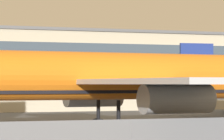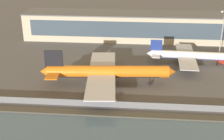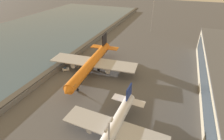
{
  "view_description": "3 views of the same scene",
  "coord_description": "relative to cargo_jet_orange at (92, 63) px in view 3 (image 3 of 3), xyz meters",
  "views": [
    {
      "loc": [
        -15.95,
        -56.86,
        4.59
      ],
      "look_at": [
        5.83,
        4.01,
        5.97
      ],
      "focal_mm": 105.0,
      "sensor_mm": 36.0,
      "label": 1
    },
    {
      "loc": [
        17.29,
        -102.15,
        50.27
      ],
      "look_at": [
        7.78,
        8.4,
        2.42
      ],
      "focal_mm": 50.0,
      "sensor_mm": 36.0,
      "label": 2
    },
    {
      "loc": [
        71.06,
        35.55,
        43.55
      ],
      "look_at": [
        6.49,
        10.31,
        3.5
      ],
      "focal_mm": 28.0,
      "sensor_mm": 36.0,
      "label": 3
    }
  ],
  "objects": [
    {
      "name": "cargo_jet_orange",
      "position": [
        0.0,
        0.0,
        0.0
      ],
      "size": [
        49.06,
        42.56,
        13.46
      ],
      "color": "orange",
      "rests_on": "ground"
    },
    {
      "name": "baggage_tug",
      "position": [
        3.48,
        -13.06,
        -4.33
      ],
      "size": [
        3.4,
        3.39,
        1.8
      ],
      "color": "white",
      "rests_on": "ground"
    },
    {
      "name": "ground_plane",
      "position": [
        -6.23,
        -0.03,
        -5.14
      ],
      "size": [
        500.0,
        500.0,
        0.0
      ],
      "primitive_type": "plane",
      "color": "#565659"
    },
    {
      "name": "apron_light_mast_apron_west",
      "position": [
        -75.93,
        14.43,
        7.88
      ],
      "size": [
        3.2,
        0.4,
        23.42
      ],
      "color": "#A8A8AD",
      "rests_on": "ground"
    },
    {
      "name": "passenger_jet_white",
      "position": [
        32.78,
        23.12,
        -1.23
      ],
      "size": [
        36.65,
        31.56,
        10.24
      ],
      "color": "white",
      "rests_on": "ground"
    },
    {
      "name": "perimeter_fence",
      "position": [
        -6.23,
        -16.03,
        -4.02
      ],
      "size": [
        280.0,
        0.1,
        2.23
      ],
      "color": "slate",
      "rests_on": "ground"
    },
    {
      "name": "shoreline_seawall",
      "position": [
        -6.23,
        -20.53,
        -4.89
      ],
      "size": [
        320.0,
        3.0,
        0.5
      ],
      "color": "#474238",
      "rests_on": "ground"
    }
  ]
}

